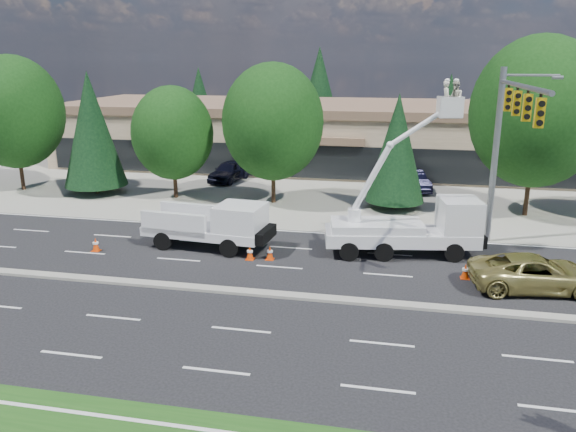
% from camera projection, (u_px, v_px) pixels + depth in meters
% --- Properties ---
extents(ground, '(140.00, 140.00, 0.00)m').
position_uv_depth(ground, '(263.00, 295.00, 23.16)').
color(ground, black).
rests_on(ground, ground).
extents(concrete_apron, '(140.00, 22.00, 0.01)m').
position_uv_depth(concrete_apron, '(328.00, 188.00, 42.01)').
color(concrete_apron, gray).
rests_on(concrete_apron, ground).
extents(road_median, '(120.00, 0.55, 0.12)m').
position_uv_depth(road_median, '(263.00, 293.00, 23.14)').
color(road_median, gray).
rests_on(road_median, ground).
extents(strip_mall, '(50.40, 15.40, 5.50)m').
position_uv_depth(strip_mall, '(343.00, 133.00, 50.64)').
color(strip_mall, tan).
rests_on(strip_mall, ground).
extents(tree_front_a, '(6.98, 6.98, 9.69)m').
position_uv_depth(tree_front_a, '(14.00, 112.00, 39.99)').
color(tree_front_a, '#332114').
rests_on(tree_front_a, ground).
extents(tree_front_b, '(4.36, 4.36, 8.59)m').
position_uv_depth(tree_front_b, '(92.00, 129.00, 39.13)').
color(tree_front_b, '#332114').
rests_on(tree_front_b, ground).
extents(tree_front_c, '(5.54, 5.54, 7.68)m').
position_uv_depth(tree_front_c, '(173.00, 133.00, 38.00)').
color(tree_front_c, '#332114').
rests_on(tree_front_c, ground).
extents(tree_front_d, '(6.63, 6.63, 9.20)m').
position_uv_depth(tree_front_d, '(273.00, 122.00, 36.41)').
color(tree_front_d, '#332114').
rests_on(tree_front_d, ground).
extents(tree_front_e, '(3.73, 3.73, 7.35)m').
position_uv_depth(tree_front_e, '(397.00, 148.00, 35.26)').
color(tree_front_e, '#332114').
rests_on(tree_front_e, ground).
extents(tree_front_f, '(7.79, 7.79, 10.80)m').
position_uv_depth(tree_front_f, '(537.00, 112.00, 33.07)').
color(tree_front_f, '#332114').
rests_on(tree_front_f, ground).
extents(tree_back_a, '(4.26, 4.26, 8.39)m').
position_uv_depth(tree_back_a, '(200.00, 102.00, 64.99)').
color(tree_back_a, '#332114').
rests_on(tree_back_a, ground).
extents(tree_back_b, '(5.39, 5.39, 10.62)m').
position_uv_depth(tree_back_b, '(319.00, 93.00, 61.97)').
color(tree_back_b, '#332114').
rests_on(tree_back_b, ground).
extents(tree_back_c, '(3.99, 3.99, 7.86)m').
position_uv_depth(tree_back_c, '(449.00, 108.00, 59.67)').
color(tree_back_c, '#332114').
rests_on(tree_back_c, ground).
extents(tree_back_d, '(4.88, 4.88, 9.61)m').
position_uv_depth(tree_back_d, '(572.00, 101.00, 57.10)').
color(tree_back_d, '#332114').
rests_on(tree_back_d, ground).
extents(signal_mast, '(2.76, 10.16, 9.00)m').
position_uv_depth(signal_mast, '(506.00, 132.00, 26.21)').
color(signal_mast, gray).
rests_on(signal_mast, ground).
extents(utility_pickup, '(6.42, 2.93, 2.38)m').
position_uv_depth(utility_pickup, '(213.00, 229.00, 28.60)').
color(utility_pickup, white).
rests_on(utility_pickup, ground).
extents(bucket_truck, '(7.69, 3.45, 8.51)m').
position_uv_depth(bucket_truck, '(415.00, 220.00, 27.44)').
color(bucket_truck, white).
rests_on(bucket_truck, ground).
extents(traffic_cone_a, '(0.40, 0.40, 0.70)m').
position_uv_depth(traffic_cone_a, '(96.00, 245.00, 28.29)').
color(traffic_cone_a, '#DC3A06').
rests_on(traffic_cone_a, ground).
extents(traffic_cone_b, '(0.40, 0.40, 0.70)m').
position_uv_depth(traffic_cone_b, '(250.00, 253.00, 27.09)').
color(traffic_cone_b, '#DC3A06').
rests_on(traffic_cone_b, ground).
extents(traffic_cone_c, '(0.40, 0.40, 0.70)m').
position_uv_depth(traffic_cone_c, '(270.00, 253.00, 27.09)').
color(traffic_cone_c, '#DC3A06').
rests_on(traffic_cone_c, ground).
extents(traffic_cone_d, '(0.40, 0.40, 0.70)m').
position_uv_depth(traffic_cone_d, '(465.00, 271.00, 24.76)').
color(traffic_cone_d, '#DC3A06').
rests_on(traffic_cone_d, ground).
extents(minivan, '(5.61, 3.15, 1.48)m').
position_uv_depth(minivan, '(535.00, 273.00, 23.46)').
color(minivan, '#A1964E').
rests_on(minivan, ground).
extents(parked_car_west, '(2.63, 4.95, 1.60)m').
position_uv_depth(parked_car_west, '(229.00, 171.00, 44.23)').
color(parked_car_west, black).
rests_on(parked_car_west, ground).
extents(parked_car_east, '(2.90, 4.81, 1.50)m').
position_uv_depth(parked_car_east, '(412.00, 180.00, 41.16)').
color(parked_car_east, black).
rests_on(parked_car_east, ground).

